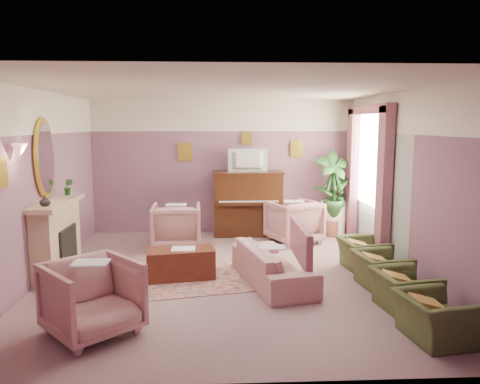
{
  "coord_description": "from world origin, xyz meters",
  "views": [
    {
      "loc": [
        -0.12,
        -6.89,
        2.31
      ],
      "look_at": [
        0.23,
        0.4,
        1.24
      ],
      "focal_mm": 35.0,
      "sensor_mm": 36.0,
      "label": 1
    }
  ],
  "objects_px": {
    "coffee_table": "(180,264)",
    "floral_armchair_front": "(92,294)",
    "television": "(248,159)",
    "olive_chair_b": "(404,284)",
    "olive_chair_c": "(381,265)",
    "side_table": "(333,218)",
    "piano": "(248,204)",
    "olive_chair_a": "(434,310)",
    "sofa": "(273,258)",
    "floral_armchair_left": "(176,224)",
    "olive_chair_d": "(363,249)",
    "floral_armchair_right": "(294,219)"
  },
  "relations": [
    {
      "from": "coffee_table",
      "to": "floral_armchair_front",
      "type": "relative_size",
      "value": 1.09
    },
    {
      "from": "television",
      "to": "olive_chair_b",
      "type": "height_order",
      "value": "television"
    },
    {
      "from": "television",
      "to": "olive_chair_c",
      "type": "bearing_deg",
      "value": -62.55
    },
    {
      "from": "side_table",
      "to": "olive_chair_c",
      "type": "bearing_deg",
      "value": -91.88
    },
    {
      "from": "piano",
      "to": "olive_chair_c",
      "type": "xyz_separation_m",
      "value": [
        1.68,
        -3.29,
        -0.32
      ]
    },
    {
      "from": "olive_chair_a",
      "to": "sofa",
      "type": "bearing_deg",
      "value": 128.34
    },
    {
      "from": "piano",
      "to": "television",
      "type": "relative_size",
      "value": 1.75
    },
    {
      "from": "piano",
      "to": "sofa",
      "type": "relative_size",
      "value": 0.75
    },
    {
      "from": "coffee_table",
      "to": "floral_armchair_left",
      "type": "relative_size",
      "value": 1.09
    },
    {
      "from": "coffee_table",
      "to": "television",
      "type": "bearing_deg",
      "value": 66.17
    },
    {
      "from": "floral_armchair_left",
      "to": "olive_chair_b",
      "type": "relative_size",
      "value": 1.2
    },
    {
      "from": "floral_armchair_front",
      "to": "olive_chair_a",
      "type": "xyz_separation_m",
      "value": [
        3.69,
        -0.32,
        -0.13
      ]
    },
    {
      "from": "floral_armchair_front",
      "to": "side_table",
      "type": "height_order",
      "value": "floral_armchair_front"
    },
    {
      "from": "olive_chair_c",
      "to": "olive_chair_d",
      "type": "distance_m",
      "value": 0.82
    },
    {
      "from": "floral_armchair_front",
      "to": "olive_chair_a",
      "type": "height_order",
      "value": "floral_armchair_front"
    },
    {
      "from": "olive_chair_d",
      "to": "coffee_table",
      "type": "bearing_deg",
      "value": -174.36
    },
    {
      "from": "floral_armchair_left",
      "to": "floral_armchair_front",
      "type": "bearing_deg",
      "value": -99.48
    },
    {
      "from": "olive_chair_c",
      "to": "side_table",
      "type": "relative_size",
      "value": 1.09
    },
    {
      "from": "olive_chair_d",
      "to": "floral_armchair_front",
      "type": "bearing_deg",
      "value": -149.84
    },
    {
      "from": "piano",
      "to": "floral_armchair_right",
      "type": "distance_m",
      "value": 1.12
    },
    {
      "from": "floral_armchair_right",
      "to": "olive_chair_a",
      "type": "height_order",
      "value": "floral_armchair_right"
    },
    {
      "from": "floral_armchair_left",
      "to": "olive_chair_d",
      "type": "distance_m",
      "value": 3.42
    },
    {
      "from": "olive_chair_b",
      "to": "olive_chair_c",
      "type": "distance_m",
      "value": 0.82
    },
    {
      "from": "coffee_table",
      "to": "floral_armchair_left",
      "type": "bearing_deg",
      "value": 96.6
    },
    {
      "from": "floral_armchair_front",
      "to": "olive_chair_d",
      "type": "height_order",
      "value": "floral_armchair_front"
    },
    {
      "from": "floral_armchair_left",
      "to": "floral_armchair_front",
      "type": "height_order",
      "value": "same"
    },
    {
      "from": "floral_armchair_left",
      "to": "olive_chair_a",
      "type": "distance_m",
      "value": 5.01
    },
    {
      "from": "floral_armchair_right",
      "to": "olive_chair_c",
      "type": "xyz_separation_m",
      "value": [
        0.82,
        -2.6,
        -0.13
      ]
    },
    {
      "from": "floral_armchair_left",
      "to": "television",
      "type": "bearing_deg",
      "value": 33.7
    },
    {
      "from": "floral_armchair_right",
      "to": "olive_chair_c",
      "type": "relative_size",
      "value": 1.2
    },
    {
      "from": "coffee_table",
      "to": "floral_armchair_right",
      "type": "height_order",
      "value": "floral_armchair_right"
    },
    {
      "from": "floral_armchair_right",
      "to": "television",
      "type": "bearing_deg",
      "value": 143.25
    },
    {
      "from": "floral_armchair_front",
      "to": "olive_chair_b",
      "type": "height_order",
      "value": "floral_armchair_front"
    },
    {
      "from": "sofa",
      "to": "floral_armchair_right",
      "type": "xyz_separation_m",
      "value": [
        0.69,
        2.33,
        0.08
      ]
    },
    {
      "from": "olive_chair_a",
      "to": "olive_chair_c",
      "type": "xyz_separation_m",
      "value": [
        0.0,
        1.64,
        0.0
      ]
    },
    {
      "from": "coffee_table",
      "to": "olive_chair_c",
      "type": "xyz_separation_m",
      "value": [
        2.87,
        -0.54,
        0.11
      ]
    },
    {
      "from": "floral_armchair_right",
      "to": "olive_chair_a",
      "type": "relative_size",
      "value": 1.2
    },
    {
      "from": "floral_armchair_left",
      "to": "floral_armchair_front",
      "type": "distance_m",
      "value": 3.68
    },
    {
      "from": "floral_armchair_left",
      "to": "olive_chair_d",
      "type": "relative_size",
      "value": 1.2
    },
    {
      "from": "coffee_table",
      "to": "side_table",
      "type": "bearing_deg",
      "value": 41.97
    },
    {
      "from": "floral_armchair_right",
      "to": "sofa",
      "type": "bearing_deg",
      "value": -106.45
    },
    {
      "from": "olive_chair_a",
      "to": "piano",
      "type": "bearing_deg",
      "value": 108.84
    },
    {
      "from": "floral_armchair_left",
      "to": "olive_chair_b",
      "type": "distance_m",
      "value": 4.39
    },
    {
      "from": "television",
      "to": "floral_armchair_front",
      "type": "distance_m",
      "value": 5.11
    },
    {
      "from": "side_table",
      "to": "coffee_table",
      "type": "bearing_deg",
      "value": -138.03
    },
    {
      "from": "sofa",
      "to": "side_table",
      "type": "relative_size",
      "value": 2.65
    },
    {
      "from": "olive_chair_d",
      "to": "floral_armchair_right",
      "type": "bearing_deg",
      "value": 114.89
    },
    {
      "from": "piano",
      "to": "floral_armchair_right",
      "type": "bearing_deg",
      "value": -38.84
    },
    {
      "from": "piano",
      "to": "floral_armchair_front",
      "type": "bearing_deg",
      "value": -113.49
    },
    {
      "from": "coffee_table",
      "to": "olive_chair_b",
      "type": "relative_size",
      "value": 1.31
    }
  ]
}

